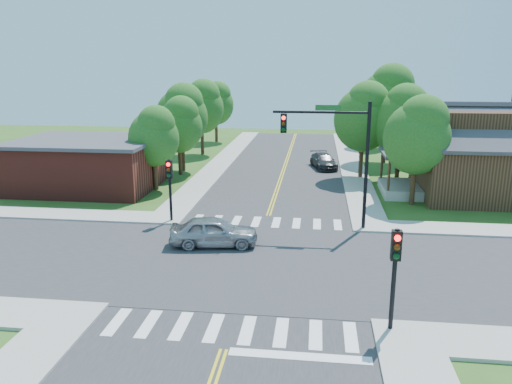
# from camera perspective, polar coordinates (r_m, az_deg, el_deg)

# --- Properties ---
(ground) EXTENTS (100.00, 100.00, 0.00)m
(ground) POSITION_cam_1_polar(r_m,az_deg,el_deg) (23.86, -0.37, -8.10)
(ground) COLOR #2E541A
(ground) RESTS_ON ground
(road_ns) EXTENTS (10.00, 90.00, 0.04)m
(road_ns) POSITION_cam_1_polar(r_m,az_deg,el_deg) (23.85, -0.37, -8.06)
(road_ns) COLOR #2D2D30
(road_ns) RESTS_ON ground
(road_ew) EXTENTS (90.00, 10.00, 0.04)m
(road_ew) POSITION_cam_1_polar(r_m,az_deg,el_deg) (23.85, -0.37, -8.05)
(road_ew) COLOR #2D2D30
(road_ew) RESTS_ON ground
(intersection_patch) EXTENTS (10.20, 10.20, 0.06)m
(intersection_patch) POSITION_cam_1_polar(r_m,az_deg,el_deg) (23.86, -0.37, -8.10)
(intersection_patch) COLOR #2D2D30
(intersection_patch) RESTS_ON ground
(sidewalk_ne) EXTENTS (40.00, 40.00, 0.14)m
(sidewalk_ne) POSITION_cam_1_polar(r_m,az_deg,el_deg) (40.87, 25.32, 0.20)
(sidewalk_ne) COLOR #9E9B93
(sidewalk_ne) RESTS_ON ground
(sidewalk_nw) EXTENTS (40.00, 40.00, 0.14)m
(sidewalk_nw) POSITION_cam_1_polar(r_m,az_deg,el_deg) (43.00, -18.90, 1.48)
(sidewalk_nw) COLOR #9E9B93
(sidewalk_nw) RESTS_ON ground
(crosswalk_north) EXTENTS (8.85, 2.00, 0.01)m
(crosswalk_north) POSITION_cam_1_polar(r_m,az_deg,el_deg) (29.63, 1.17, -3.45)
(crosswalk_north) COLOR white
(crosswalk_north) RESTS_ON ground
(crosswalk_south) EXTENTS (8.85, 2.00, 0.01)m
(crosswalk_south) POSITION_cam_1_polar(r_m,az_deg,el_deg) (18.33, -2.94, -15.36)
(crosswalk_south) COLOR white
(crosswalk_south) RESTS_ON ground
(centerline) EXTENTS (0.30, 90.00, 0.01)m
(centerline) POSITION_cam_1_polar(r_m,az_deg,el_deg) (23.84, -0.37, -8.00)
(centerline) COLOR yellow
(centerline) RESTS_ON ground
(stop_bar) EXTENTS (4.60, 0.45, 0.09)m
(stop_bar) POSITION_cam_1_polar(r_m,az_deg,el_deg) (16.94, 5.01, -18.31)
(stop_bar) COLOR white
(stop_bar) RESTS_ON ground
(signal_mast_ne) EXTENTS (5.30, 0.42, 7.20)m
(signal_mast_ne) POSITION_cam_1_polar(r_m,az_deg,el_deg) (27.79, 9.18, 5.37)
(signal_mast_ne) COLOR black
(signal_mast_ne) RESTS_ON ground
(signal_pole_se) EXTENTS (0.34, 0.42, 3.80)m
(signal_pole_se) POSITION_cam_1_polar(r_m,az_deg,el_deg) (17.69, 15.62, -7.63)
(signal_pole_se) COLOR black
(signal_pole_se) RESTS_ON ground
(signal_pole_nw) EXTENTS (0.34, 0.42, 3.80)m
(signal_pole_nw) POSITION_cam_1_polar(r_m,az_deg,el_deg) (29.42, -9.85, 1.50)
(signal_pole_nw) COLOR black
(signal_pole_nw) RESTS_ON ground
(house_ne) EXTENTS (13.05, 8.80, 7.11)m
(house_ne) POSITION_cam_1_polar(r_m,az_deg,el_deg) (38.56, 25.54, 4.36)
(house_ne) COLOR black
(house_ne) RESTS_ON ground
(building_nw) EXTENTS (10.40, 8.40, 3.73)m
(building_nw) POSITION_cam_1_polar(r_m,az_deg,el_deg) (39.64, -18.62, 3.13)
(building_nw) COLOR maroon
(building_nw) RESTS_ON ground
(tree_e_a) EXTENTS (4.30, 4.08, 7.31)m
(tree_e_a) POSITION_cam_1_polar(r_m,az_deg,el_deg) (34.08, 18.07, 6.39)
(tree_e_a) COLOR #382314
(tree_e_a) RESTS_ON ground
(tree_e_b) EXTENTS (4.56, 4.34, 7.76)m
(tree_e_b) POSITION_cam_1_polar(r_m,az_deg,el_deg) (40.53, 16.36, 8.12)
(tree_e_b) COLOR #382314
(tree_e_b) RESTS_ON ground
(tree_e_c) EXTENTS (5.45, 5.17, 9.26)m
(tree_e_c) POSITION_cam_1_polar(r_m,az_deg,el_deg) (48.42, 14.93, 10.33)
(tree_e_c) COLOR #382314
(tree_e_c) RESTS_ON ground
(tree_e_d) EXTENTS (4.31, 4.09, 7.32)m
(tree_e_d) POSITION_cam_1_polar(r_m,az_deg,el_deg) (57.41, 13.55, 9.71)
(tree_e_d) COLOR #382314
(tree_e_d) RESTS_ON ground
(tree_w_a) EXTENTS (3.71, 3.52, 6.30)m
(tree_w_a) POSITION_cam_1_polar(r_m,az_deg,el_deg) (37.25, -11.54, 6.41)
(tree_w_a) COLOR #382314
(tree_w_a) RESTS_ON ground
(tree_w_b) EXTENTS (4.50, 4.28, 7.65)m
(tree_w_b) POSITION_cam_1_polar(r_m,az_deg,el_deg) (43.57, -8.43, 8.85)
(tree_w_b) COLOR #382314
(tree_w_b) RESTS_ON ground
(tree_w_c) EXTENTS (4.55, 4.32, 7.73)m
(tree_w_c) POSITION_cam_1_polar(r_m,az_deg,el_deg) (51.63, -6.19, 9.83)
(tree_w_c) COLOR #382314
(tree_w_c) RESTS_ON ground
(tree_w_d) EXTENTS (4.24, 4.03, 7.21)m
(tree_w_d) POSITION_cam_1_polar(r_m,az_deg,el_deg) (60.20, -4.55, 10.20)
(tree_w_d) COLOR #382314
(tree_w_d) RESTS_ON ground
(tree_house) EXTENTS (4.65, 4.42, 7.91)m
(tree_house) POSITION_cam_1_polar(r_m,az_deg,el_deg) (41.06, 12.29, 8.58)
(tree_house) COLOR #382314
(tree_house) RESTS_ON ground
(tree_bldg) EXTENTS (3.92, 3.72, 6.66)m
(tree_bldg) POSITION_cam_1_polar(r_m,az_deg,el_deg) (42.18, -8.73, 7.77)
(tree_bldg) COLOR #382314
(tree_bldg) RESTS_ON ground
(car_silver) EXTENTS (3.03, 4.98, 1.53)m
(car_silver) POSITION_cam_1_polar(r_m,az_deg,el_deg) (25.77, -4.86, -4.59)
(car_silver) COLOR #9EA0A4
(car_silver) RESTS_ON ground
(car_dgrey) EXTENTS (3.78, 5.23, 1.28)m
(car_dgrey) POSITION_cam_1_polar(r_m,az_deg,el_deg) (45.29, 7.73, 3.49)
(car_dgrey) COLOR #292B2E
(car_dgrey) RESTS_ON ground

